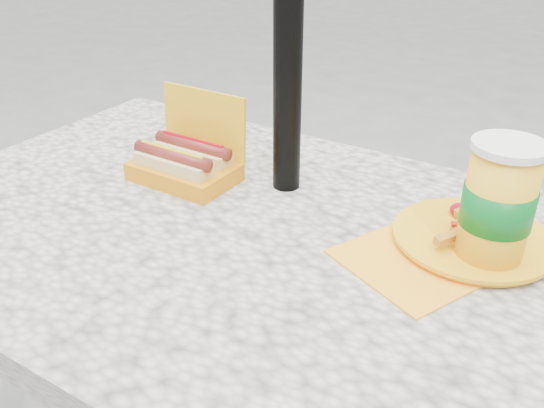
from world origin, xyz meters
The scene contains 4 objects.
picnic_table centered at (0.00, 0.00, 0.64)m, with size 1.20×0.80×0.75m.
hotdog_box centered at (-0.18, 0.09, 0.79)m, with size 0.19×0.14×0.16m.
fries_plate centered at (0.34, 0.13, 0.76)m, with size 0.31×0.35×0.05m.
soda_cup centered at (0.38, 0.10, 0.85)m, with size 0.10×0.10×0.19m.
Camera 1 is at (0.48, -0.67, 1.24)m, focal length 38.00 mm.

